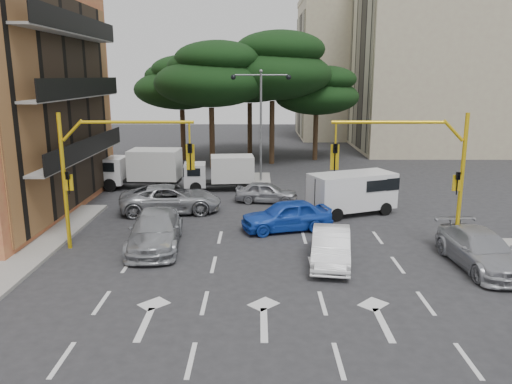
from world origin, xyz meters
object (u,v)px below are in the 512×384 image
signal_mast_left (104,162)px  car_silver_wagon (155,230)px  car_silver_cross_a (171,199)px  car_silver_parked (480,250)px  box_truck_a (141,169)px  car_white_hatch (331,246)px  van_white (352,193)px  car_silver_cross_b (266,192)px  box_truck_b (220,173)px  street_lamp_center (261,106)px  car_blue_compact (286,215)px  signal_mast_right (421,163)px

signal_mast_left → car_silver_wagon: (2.03, 0.17, -3.10)m
car_silver_cross_a → car_silver_parked: size_ratio=1.10×
box_truck_a → car_white_hatch: bearing=-139.0°
car_silver_parked → signal_mast_left: bearing=167.7°
car_white_hatch → van_white: size_ratio=0.93×
car_silver_cross_a → car_silver_cross_b: car_silver_cross_a is taller
car_silver_cross_b → box_truck_b: (-3.08, 3.33, 0.52)m
street_lamp_center → box_truck_b: (-2.76, -2.39, -4.27)m
car_silver_cross_b → car_silver_cross_a: bearing=120.3°
car_silver_parked → box_truck_a: box_truck_a is taller
car_blue_compact → box_truck_b: bearing=-171.9°
street_lamp_center → car_blue_compact: bearing=-83.9°
signal_mast_left → car_white_hatch: signal_mast_left is taller
box_truck_a → box_truck_b: box_truck_a is taller
signal_mast_left → van_white: 13.42m
signal_mast_right → street_lamp_center: street_lamp_center is taller
car_silver_parked → box_truck_b: size_ratio=1.08×
street_lamp_center → car_blue_compact: size_ratio=1.73×
car_white_hatch → car_silver_parked: 5.92m
car_silver_wagon → signal_mast_left: bearing=179.9°
street_lamp_center → car_silver_wagon: 15.36m
box_truck_b → signal_mast_right: bearing=-145.9°
signal_mast_right → car_silver_wagon: (-11.58, 0.17, -3.10)m
street_lamp_center → box_truck_a: 9.30m
street_lamp_center → car_white_hatch: 16.70m
car_silver_cross_b → box_truck_b: size_ratio=0.80×
signal_mast_right → car_silver_cross_a: 13.66m
signal_mast_left → box_truck_b: size_ratio=1.28×
signal_mast_right → car_blue_compact: 6.94m
car_silver_wagon → car_silver_parked: (13.48, -2.37, -0.05)m
car_silver_wagon → box_truck_b: bearing=75.2°
car_silver_wagon → car_silver_cross_a: car_silver_wagon is taller
signal_mast_right → car_silver_cross_a: size_ratio=1.07×
box_truck_a → signal_mast_left: bearing=-171.1°
car_silver_wagon → car_white_hatch: bearing=-19.1°
car_silver_cross_b → signal_mast_right: bearing=-134.8°
car_silver_wagon → box_truck_a: 12.32m
car_silver_parked → car_white_hatch: bearing=171.5°
signal_mast_left → street_lamp_center: (6.80, 14.01, 1.54)m
street_lamp_center → car_blue_compact: (1.22, -11.32, -4.66)m
street_lamp_center → car_white_hatch: bearing=-80.0°
street_lamp_center → van_white: bearing=-58.7°
car_white_hatch → street_lamp_center: bearing=108.3°
car_silver_wagon → car_silver_cross_a: (-0.30, 5.82, -0.01)m
car_silver_cross_b → van_white: size_ratio=0.80×
van_white → car_silver_wagon: bearing=-82.7°
street_lamp_center → car_silver_cross_b: bearing=-86.8°
car_silver_cross_b → box_truck_a: size_ratio=0.68×
signal_mast_left → box_truck_a: 12.34m
car_white_hatch → car_silver_wagon: car_silver_wagon is taller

